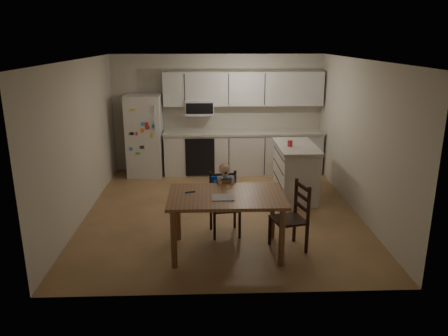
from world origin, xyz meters
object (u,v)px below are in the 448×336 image
red_cup (290,143)px  dining_table (227,203)px  kitchen_island (295,171)px  refrigerator (145,136)px  chair_side (295,212)px  chair_booster (224,191)px

red_cup → dining_table: bearing=-120.4°
kitchen_island → red_cup: bearing=-146.5°
kitchen_island → dining_table: bearing=-122.1°
refrigerator → kitchen_island: bearing=-26.4°
chair_side → refrigerator: bearing=-159.5°
dining_table → chair_side: 0.96m
dining_table → chair_booster: chair_booster is taller
dining_table → chair_side: (0.94, 0.07, -0.18)m
red_cup → chair_booster: size_ratio=0.10×
red_cup → chair_side: (-0.27, -2.00, -0.49)m
chair_booster → refrigerator: bearing=109.8°
red_cup → chair_booster: chair_booster is taller
dining_table → red_cup: bearing=59.6°
refrigerator → chair_booster: (1.56, -3.00, -0.19)m
dining_table → chair_booster: 0.62m
kitchen_island → chair_booster: bearing=-131.3°
red_cup → dining_table: size_ratio=0.07×
chair_side → red_cup: bearing=157.3°
refrigerator → red_cup: size_ratio=15.15×
kitchen_island → red_cup: size_ratio=11.68×
kitchen_island → chair_booster: size_ratio=1.20×
red_cup → dining_table: 2.42m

